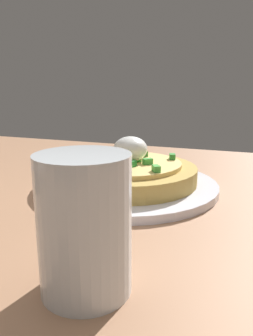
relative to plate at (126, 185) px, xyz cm
name	(u,v)px	position (x,y,z in cm)	size (l,w,h in cm)	color
dining_table	(56,217)	(5.55, 9.69, -1.91)	(100.86, 87.65, 2.77)	#A97857
plate	(126,185)	(0.00, 0.00, 0.00)	(25.54, 25.54, 1.05)	white
pizza	(127,171)	(-0.04, -0.04, 2.12)	(19.62, 19.62, 6.41)	tan
cup_far	(85,229)	(-5.72, 22.84, 4.11)	(6.46, 6.46, 9.87)	silver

